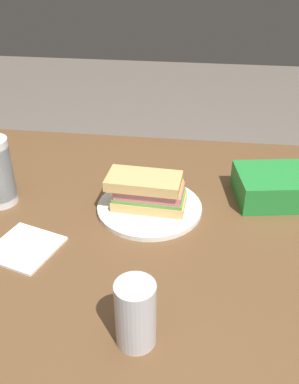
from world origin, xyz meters
The scene contains 6 objects.
dining_table centered at (0.00, 0.00, 0.64)m, with size 1.83×0.90×0.72m.
paper_plate centered at (0.11, -0.04, 0.73)m, with size 0.25×0.25×0.01m, color white.
sandwich centered at (0.11, -0.04, 0.78)m, with size 0.19×0.11×0.08m.
chip_bag centered at (-0.22, -0.14, 0.76)m, with size 0.23×0.15×0.07m, color #268C38.
soda_can_silver centered at (0.08, 0.34, 0.78)m, with size 0.07×0.07×0.12m, color silver.
paper_napkin centered at (0.35, 0.14, 0.73)m, with size 0.13×0.13×0.01m, color white.
Camera 1 is at (-0.01, 0.80, 1.31)m, focal length 40.15 mm.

